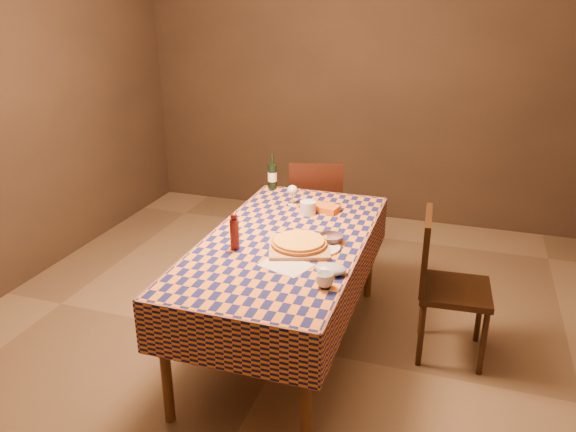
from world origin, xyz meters
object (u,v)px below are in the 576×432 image
Objects in this scene: bowl at (331,239)px; wine_bottle at (272,176)px; pizza at (299,242)px; chair_right at (442,278)px; cutting_board at (299,246)px; dining_table at (285,250)px; white_plate at (321,247)px; chair_far at (316,208)px.

bowl is 1.05m from wine_bottle.
chair_right is (0.81, 0.36, -0.28)m from pizza.
wine_bottle is 1.48m from chair_right.
cutting_board is at bearing -138.01° from bowl.
dining_table is 0.98m from chair_right.
chair_far is (-0.37, 1.25, -0.25)m from white_plate.
chair_far is (-0.25, 1.28, -0.28)m from pizza.
chair_far is at bearing 100.90° from pizza.
white_plate is at bearing -107.55° from bowl.
chair_far is (-0.25, 1.28, -0.26)m from cutting_board.
bowl is at bearing 41.99° from pizza.
bowl reaches higher than dining_table.
cutting_board reaches higher than white_plate.
chair_right reaches higher than cutting_board.
chair_right is at bearing 24.20° from pizza.
bowl is at bearing -161.10° from chair_right.
wine_bottle is (-0.66, 0.82, 0.08)m from bowl.
chair_far is at bearing 106.43° from white_plate.
dining_table is at bearing 139.62° from pizza.
dining_table is at bearing -65.67° from wine_bottle.
dining_table is 6.83× the size of wine_bottle.
dining_table is 8.11× the size of white_plate.
white_plate is at bearing 15.24° from cutting_board.
wine_bottle reaches higher than cutting_board.
pizza is 1.35× the size of wine_bottle.
wine_bottle reaches higher than white_plate.
wine_bottle is at bearing -128.61° from chair_far.
white_plate is 0.24× the size of chair_right.
chair_right is (1.05, -0.92, 0.00)m from chair_far.
pizza is 0.93m from chair_right.
bowl is 0.74m from chair_right.
cutting_board is 2.38× the size of bowl.
pizza reaches higher than white_plate.
pizza is (0.00, 0.00, 0.03)m from cutting_board.
dining_table is at bearing -164.00° from chair_right.
dining_table is 5.38× the size of cutting_board.
white_plate is (-0.03, -0.11, -0.02)m from bowl.
chair_right is at bearing 18.90° from bowl.
bowl is 0.15× the size of chair_far.
wine_bottle is at bearing 117.76° from cutting_board.
chair_far reaches higher than dining_table.
dining_table is 1.98× the size of chair_far.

